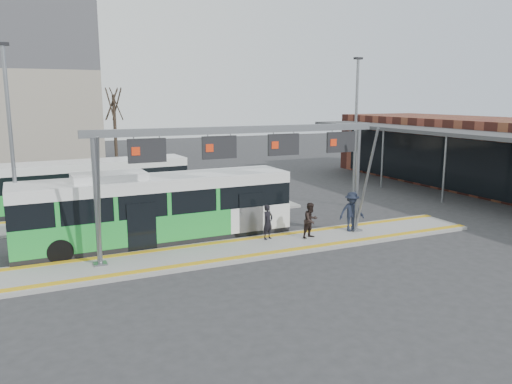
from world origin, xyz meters
The scene contains 15 objects.
ground centered at (0.00, 0.00, 0.00)m, with size 120.00×120.00×0.00m, color #2D2D30.
platform_main centered at (0.00, 0.00, 0.07)m, with size 22.00×3.00×0.15m, color gray.
platform_second centered at (-4.00, 8.00, 0.07)m, with size 20.00×3.00×0.15m, color gray.
tactile_main centered at (0.00, 0.00, 0.16)m, with size 22.00×2.65×0.02m.
tactile_second centered at (-4.00, 9.15, 0.16)m, with size 20.00×0.35×0.02m.
gantry centered at (-0.35, 0.25, 4.30)m, with size 13.00×1.68×5.20m.
hero_bus centered at (-3.64, 2.76, 1.54)m, with size 12.29×2.82×3.37m.
bg_bus_green centered at (-5.62, 11.39, 1.42)m, with size 11.64×3.21×2.87m.
passenger_a centered at (0.98, 0.76, 0.95)m, with size 0.58×0.38×1.60m, color black.
passenger_b centered at (2.86, 0.13, 0.98)m, with size 0.80×0.63×1.65m, color black.
passenger_c centered at (5.26, 0.31, 1.11)m, with size 1.25×0.72×1.93m, color #1A1F2F.
tree_left centered at (-0.84, 31.03, 5.85)m, with size 1.40×1.40×7.72m.
tree_mid centered at (-0.48, 33.07, 5.78)m, with size 1.40×1.40×7.62m.
lamp_west centered at (-9.31, 3.68, 4.58)m, with size 0.50×0.25×8.68m.
lamp_east centered at (9.05, 5.47, 4.65)m, with size 0.50×0.25×8.81m.
Camera 1 is at (-8.73, -19.05, 6.54)m, focal length 35.00 mm.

